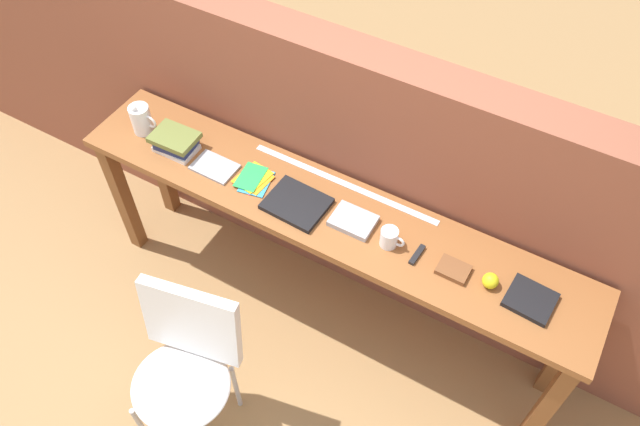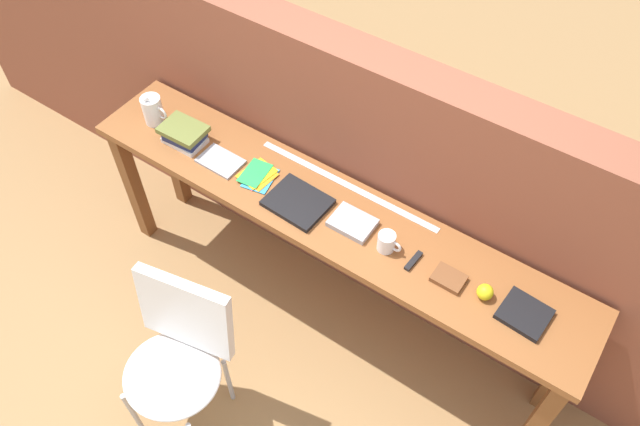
# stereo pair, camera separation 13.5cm
# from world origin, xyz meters

# --- Properties ---
(ground_plane) EXTENTS (40.00, 40.00, 0.00)m
(ground_plane) POSITION_xyz_m (0.00, 0.00, 0.00)
(ground_plane) COLOR #9E7547
(brick_wall_back) EXTENTS (6.00, 0.20, 1.51)m
(brick_wall_back) POSITION_xyz_m (0.00, 0.64, 0.75)
(brick_wall_back) COLOR brown
(brick_wall_back) RESTS_ON ground
(sideboard) EXTENTS (2.50, 0.44, 0.88)m
(sideboard) POSITION_xyz_m (0.00, 0.30, 0.74)
(sideboard) COLOR brown
(sideboard) RESTS_ON ground
(chair_white_moulded) EXTENTS (0.52, 0.53, 0.89)m
(chair_white_moulded) POSITION_xyz_m (-0.24, -0.51, 0.53)
(chair_white_moulded) COLOR white
(chair_white_moulded) RESTS_ON ground
(pitcher_white) EXTENTS (0.14, 0.10, 0.18)m
(pitcher_white) POSITION_xyz_m (-1.03, 0.28, 0.96)
(pitcher_white) COLOR white
(pitcher_white) RESTS_ON sideboard
(book_stack_leftmost) EXTENTS (0.22, 0.17, 0.09)m
(book_stack_leftmost) POSITION_xyz_m (-0.81, 0.26, 0.93)
(book_stack_leftmost) COLOR white
(book_stack_leftmost) RESTS_ON sideboard
(magazine_cycling) EXTENTS (0.21, 0.14, 0.01)m
(magazine_cycling) POSITION_xyz_m (-0.58, 0.25, 0.89)
(magazine_cycling) COLOR #9E9EA3
(magazine_cycling) RESTS_ON sideboard
(pamphlet_pile_colourful) EXTENTS (0.18, 0.19, 0.01)m
(pamphlet_pile_colourful) POSITION_xyz_m (-0.37, 0.28, 0.89)
(pamphlet_pile_colourful) COLOR #E5334C
(pamphlet_pile_colourful) RESTS_ON sideboard
(book_open_centre) EXTENTS (0.28, 0.23, 0.02)m
(book_open_centre) POSITION_xyz_m (-0.12, 0.25, 0.89)
(book_open_centre) COLOR black
(book_open_centre) RESTS_ON sideboard
(book_grey_hardcover) EXTENTS (0.19, 0.15, 0.03)m
(book_grey_hardcover) POSITION_xyz_m (0.15, 0.29, 0.89)
(book_grey_hardcover) COLOR #9E9EA3
(book_grey_hardcover) RESTS_ON sideboard
(mug) EXTENTS (0.11, 0.08, 0.09)m
(mug) POSITION_xyz_m (0.33, 0.26, 0.92)
(mug) COLOR white
(mug) RESTS_ON sideboard
(multitool_folded) EXTENTS (0.03, 0.11, 0.02)m
(multitool_folded) POSITION_xyz_m (0.46, 0.27, 0.89)
(multitool_folded) COLOR black
(multitool_folded) RESTS_ON sideboard
(leather_journal_brown) EXTENTS (0.13, 0.10, 0.02)m
(leather_journal_brown) POSITION_xyz_m (0.62, 0.27, 0.89)
(leather_journal_brown) COLOR brown
(leather_journal_brown) RESTS_ON sideboard
(sports_ball_small) EXTENTS (0.07, 0.07, 0.07)m
(sports_ball_small) POSITION_xyz_m (0.78, 0.28, 0.91)
(sports_ball_small) COLOR yellow
(sports_ball_small) RESTS_ON sideboard
(book_repair_rightmost) EXTENTS (0.20, 0.18, 0.02)m
(book_repair_rightmost) POSITION_xyz_m (0.94, 0.29, 0.89)
(book_repair_rightmost) COLOR black
(book_repair_rightmost) RESTS_ON sideboard
(ruler_metal_back_edge) EXTENTS (0.95, 0.03, 0.00)m
(ruler_metal_back_edge) POSITION_xyz_m (0.00, 0.47, 0.88)
(ruler_metal_back_edge) COLOR silver
(ruler_metal_back_edge) RESTS_ON sideboard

